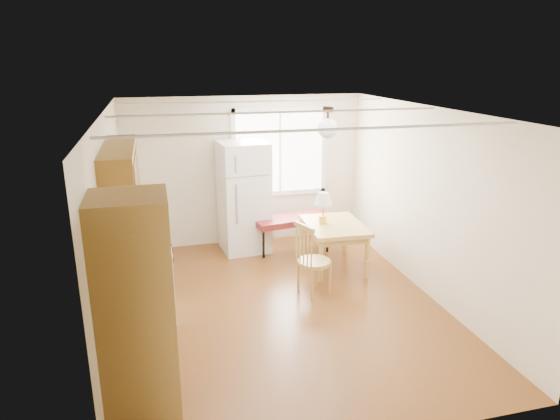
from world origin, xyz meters
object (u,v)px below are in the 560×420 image
object	(u,v)px
refrigerator	(244,197)
dining_table	(334,230)
bench	(293,221)
chair	(309,255)

from	to	relation	value
refrigerator	dining_table	distance (m)	1.63
refrigerator	dining_table	xyz separation A→B (m)	(1.18, -1.09, -0.31)
refrigerator	bench	distance (m)	0.90
dining_table	chair	bearing A→B (deg)	-126.52
refrigerator	dining_table	size ratio (longest dim) A/B	1.57
refrigerator	dining_table	bearing A→B (deg)	-47.87
bench	dining_table	world-z (taller)	dining_table
refrigerator	bench	size ratio (longest dim) A/B	1.34
bench	dining_table	distance (m)	0.90
bench	chair	xyz separation A→B (m)	(-0.24, -1.60, 0.05)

